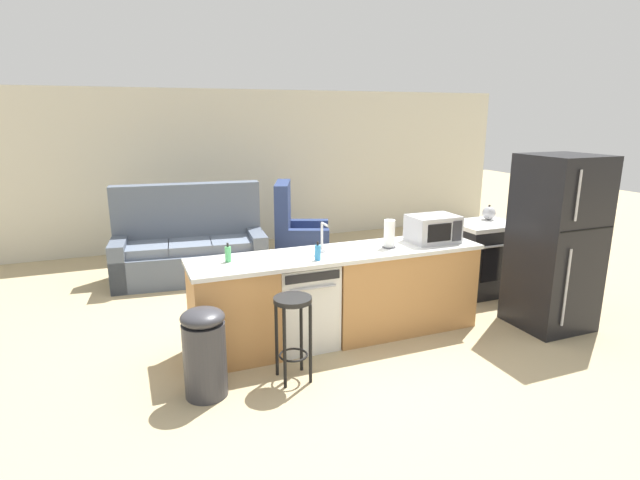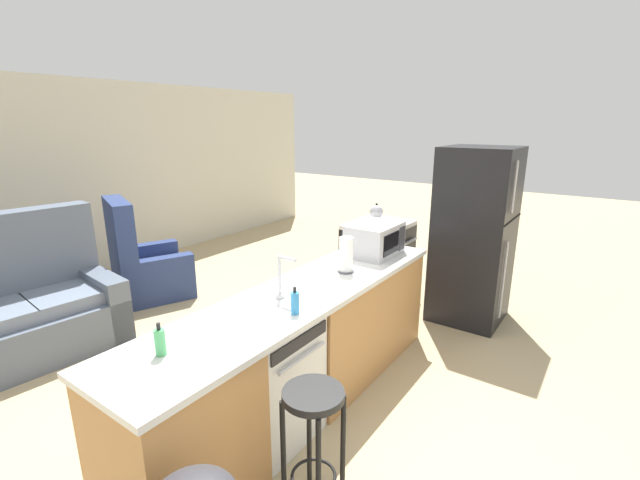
{
  "view_description": "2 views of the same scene",
  "coord_description": "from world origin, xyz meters",
  "px_view_note": "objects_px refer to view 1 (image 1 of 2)",
  "views": [
    {
      "loc": [
        -1.78,
        -4.27,
        2.21
      ],
      "look_at": [
        0.05,
        0.29,
        0.96
      ],
      "focal_mm": 28.0,
      "sensor_mm": 36.0,
      "label": 1
    },
    {
      "loc": [
        -2.05,
        -1.72,
        2.05
      ],
      "look_at": [
        0.73,
        0.26,
        1.1
      ],
      "focal_mm": 24.0,
      "sensor_mm": 36.0,
      "label": 2
    }
  ],
  "objects_px": {
    "dishwasher": "(302,303)",
    "couch": "(190,249)",
    "refrigerator": "(556,243)",
    "dish_soap_bottle": "(228,254)",
    "armchair": "(296,237)",
    "paper_towel_roll": "(389,234)",
    "soap_bottle": "(318,252)",
    "trash_bin": "(205,352)",
    "bar_stool": "(293,321)",
    "stove_range": "(482,258)",
    "kettle": "(489,213)",
    "microwave": "(433,229)"
  },
  "relations": [
    {
      "from": "dishwasher",
      "to": "couch",
      "type": "distance_m",
      "value": 2.66
    },
    {
      "from": "refrigerator",
      "to": "dish_soap_bottle",
      "type": "xyz_separation_m",
      "value": [
        -3.28,
        0.62,
        0.07
      ]
    },
    {
      "from": "dishwasher",
      "to": "armchair",
      "type": "xyz_separation_m",
      "value": [
        0.93,
        2.82,
        -0.07
      ]
    },
    {
      "from": "paper_towel_roll",
      "to": "soap_bottle",
      "type": "relative_size",
      "value": 1.6
    },
    {
      "from": "paper_towel_roll",
      "to": "trash_bin",
      "type": "relative_size",
      "value": 0.38
    },
    {
      "from": "soap_bottle",
      "to": "refrigerator",
      "type": "bearing_deg",
      "value": -8.24
    },
    {
      "from": "soap_bottle",
      "to": "couch",
      "type": "distance_m",
      "value": 2.92
    },
    {
      "from": "trash_bin",
      "to": "soap_bottle",
      "type": "bearing_deg",
      "value": 19.65
    },
    {
      "from": "refrigerator",
      "to": "dish_soap_bottle",
      "type": "bearing_deg",
      "value": 169.34
    },
    {
      "from": "dish_soap_bottle",
      "to": "bar_stool",
      "type": "distance_m",
      "value": 0.89
    },
    {
      "from": "dishwasher",
      "to": "armchair",
      "type": "bearing_deg",
      "value": 71.83
    },
    {
      "from": "dish_soap_bottle",
      "to": "stove_range",
      "type": "bearing_deg",
      "value": 8.31
    },
    {
      "from": "soap_bottle",
      "to": "kettle",
      "type": "distance_m",
      "value": 2.81
    },
    {
      "from": "dish_soap_bottle",
      "to": "bar_stool",
      "type": "height_order",
      "value": "dish_soap_bottle"
    },
    {
      "from": "couch",
      "to": "armchair",
      "type": "height_order",
      "value": "couch"
    },
    {
      "from": "trash_bin",
      "to": "armchair",
      "type": "distance_m",
      "value": 3.93
    },
    {
      "from": "dishwasher",
      "to": "kettle",
      "type": "xyz_separation_m",
      "value": [
        2.77,
        0.68,
        0.56
      ]
    },
    {
      "from": "refrigerator",
      "to": "bar_stool",
      "type": "relative_size",
      "value": 2.45
    },
    {
      "from": "trash_bin",
      "to": "couch",
      "type": "distance_m",
      "value": 3.17
    },
    {
      "from": "dishwasher",
      "to": "bar_stool",
      "type": "xyz_separation_m",
      "value": [
        -0.3,
        -0.61,
        0.11
      ]
    },
    {
      "from": "refrigerator",
      "to": "trash_bin",
      "type": "height_order",
      "value": "refrigerator"
    },
    {
      "from": "kettle",
      "to": "couch",
      "type": "bearing_deg",
      "value": 151.63
    },
    {
      "from": "dishwasher",
      "to": "armchair",
      "type": "relative_size",
      "value": 0.7
    },
    {
      "from": "microwave",
      "to": "kettle",
      "type": "height_order",
      "value": "microwave"
    },
    {
      "from": "soap_bottle",
      "to": "bar_stool",
      "type": "xyz_separation_m",
      "value": [
        -0.39,
        -0.42,
        -0.44
      ]
    },
    {
      "from": "dishwasher",
      "to": "soap_bottle",
      "type": "xyz_separation_m",
      "value": [
        0.09,
        -0.19,
        0.55
      ]
    },
    {
      "from": "dishwasher",
      "to": "paper_towel_roll",
      "type": "xyz_separation_m",
      "value": [
        0.92,
        -0.04,
        0.62
      ]
    },
    {
      "from": "refrigerator",
      "to": "microwave",
      "type": "distance_m",
      "value": 1.27
    },
    {
      "from": "trash_bin",
      "to": "couch",
      "type": "xyz_separation_m",
      "value": [
        0.32,
        3.15,
        0.02
      ]
    },
    {
      "from": "soap_bottle",
      "to": "bar_stool",
      "type": "bearing_deg",
      "value": -132.67
    },
    {
      "from": "kettle",
      "to": "armchair",
      "type": "distance_m",
      "value": 2.9
    },
    {
      "from": "trash_bin",
      "to": "armchair",
      "type": "relative_size",
      "value": 0.62
    },
    {
      "from": "soap_bottle",
      "to": "paper_towel_roll",
      "type": "bearing_deg",
      "value": 10.29
    },
    {
      "from": "refrigerator",
      "to": "armchair",
      "type": "xyz_separation_m",
      "value": [
        -1.67,
        3.37,
        -0.56
      ]
    },
    {
      "from": "soap_bottle",
      "to": "dish_soap_bottle",
      "type": "bearing_deg",
      "value": 161.78
    },
    {
      "from": "refrigerator",
      "to": "armchair",
      "type": "bearing_deg",
      "value": 116.4
    },
    {
      "from": "bar_stool",
      "to": "dish_soap_bottle",
      "type": "bearing_deg",
      "value": 119.41
    },
    {
      "from": "refrigerator",
      "to": "dish_soap_bottle",
      "type": "distance_m",
      "value": 3.34
    },
    {
      "from": "microwave",
      "to": "paper_towel_roll",
      "type": "relative_size",
      "value": 1.77
    },
    {
      "from": "trash_bin",
      "to": "couch",
      "type": "relative_size",
      "value": 0.36
    },
    {
      "from": "armchair",
      "to": "couch",
      "type": "bearing_deg",
      "value": -171.03
    },
    {
      "from": "microwave",
      "to": "bar_stool",
      "type": "xyz_separation_m",
      "value": [
        -1.76,
        -0.61,
        -0.5
      ]
    },
    {
      "from": "dish_soap_bottle",
      "to": "armchair",
      "type": "height_order",
      "value": "armchair"
    },
    {
      "from": "dishwasher",
      "to": "stove_range",
      "type": "relative_size",
      "value": 0.93
    },
    {
      "from": "kettle",
      "to": "armchair",
      "type": "bearing_deg",
      "value": 130.69
    },
    {
      "from": "dishwasher",
      "to": "trash_bin",
      "type": "height_order",
      "value": "dishwasher"
    },
    {
      "from": "dishwasher",
      "to": "trash_bin",
      "type": "distance_m",
      "value": 1.19
    },
    {
      "from": "microwave",
      "to": "trash_bin",
      "type": "height_order",
      "value": "microwave"
    },
    {
      "from": "armchair",
      "to": "stove_range",
      "type": "bearing_deg",
      "value": -53.63
    },
    {
      "from": "dish_soap_bottle",
      "to": "couch",
      "type": "height_order",
      "value": "couch"
    }
  ]
}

